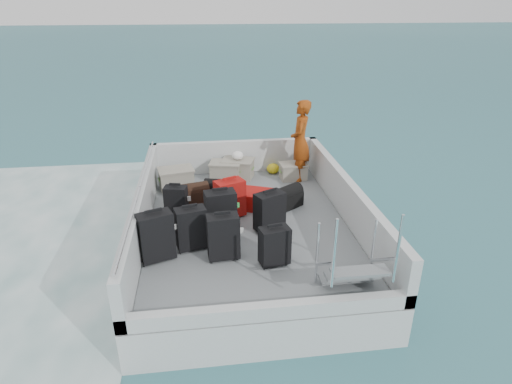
{
  "coord_description": "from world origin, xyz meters",
  "views": [
    {
      "loc": [
        -0.7,
        -6.43,
        4.1
      ],
      "look_at": [
        0.2,
        0.41,
        1.0
      ],
      "focal_mm": 30.0,
      "sensor_mm": 36.0,
      "label": 1
    }
  ],
  "objects_px": {
    "suitcase_3": "(223,237)",
    "passenger": "(300,141)",
    "suitcase_0": "(156,237)",
    "suitcase_6": "(275,246)",
    "crate_0": "(176,179)",
    "suitcase_7": "(270,212)",
    "crate_2": "(238,169)",
    "suitcase_4": "(221,212)",
    "crate_1": "(226,172)",
    "suitcase_5": "(230,199)",
    "suitcase_2": "(176,202)",
    "crate_3": "(293,172)",
    "suitcase_8": "(251,199)",
    "suitcase_1": "(191,229)"
  },
  "relations": [
    {
      "from": "suitcase_2",
      "to": "crate_0",
      "type": "xyz_separation_m",
      "value": [
        -0.05,
        1.23,
        -0.08
      ]
    },
    {
      "from": "suitcase_3",
      "to": "suitcase_5",
      "type": "height_order",
      "value": "suitcase_3"
    },
    {
      "from": "suitcase_1",
      "to": "suitcase_2",
      "type": "xyz_separation_m",
      "value": [
        -0.27,
        1.13,
        -0.06
      ]
    },
    {
      "from": "suitcase_5",
      "to": "passenger",
      "type": "bearing_deg",
      "value": 21.34
    },
    {
      "from": "crate_0",
      "to": "crate_2",
      "type": "distance_m",
      "value": 1.35
    },
    {
      "from": "suitcase_5",
      "to": "passenger",
      "type": "relative_size",
      "value": 0.4
    },
    {
      "from": "suitcase_4",
      "to": "crate_0",
      "type": "bearing_deg",
      "value": 103.69
    },
    {
      "from": "suitcase_0",
      "to": "suitcase_6",
      "type": "relative_size",
      "value": 1.28
    },
    {
      "from": "crate_0",
      "to": "suitcase_0",
      "type": "bearing_deg",
      "value": -93.84
    },
    {
      "from": "suitcase_7",
      "to": "crate_2",
      "type": "distance_m",
      "value": 2.39
    },
    {
      "from": "suitcase_3",
      "to": "crate_0",
      "type": "xyz_separation_m",
      "value": [
        -0.78,
        2.69,
        -0.15
      ]
    },
    {
      "from": "suitcase_5",
      "to": "suitcase_8",
      "type": "height_order",
      "value": "suitcase_5"
    },
    {
      "from": "crate_3",
      "to": "crate_0",
      "type": "bearing_deg",
      "value": -175.61
    },
    {
      "from": "suitcase_0",
      "to": "suitcase_6",
      "type": "xyz_separation_m",
      "value": [
        1.67,
        -0.34,
        -0.08
      ]
    },
    {
      "from": "suitcase_7",
      "to": "crate_2",
      "type": "bearing_deg",
      "value": 71.33
    },
    {
      "from": "suitcase_7",
      "to": "suitcase_2",
      "type": "bearing_deg",
      "value": 129.15
    },
    {
      "from": "suitcase_5",
      "to": "crate_2",
      "type": "height_order",
      "value": "suitcase_5"
    },
    {
      "from": "crate_0",
      "to": "crate_2",
      "type": "height_order",
      "value": "crate_0"
    },
    {
      "from": "suitcase_0",
      "to": "suitcase_3",
      "type": "height_order",
      "value": "suitcase_0"
    },
    {
      "from": "suitcase_1",
      "to": "crate_3",
      "type": "bearing_deg",
      "value": 37.13
    },
    {
      "from": "suitcase_5",
      "to": "crate_0",
      "type": "height_order",
      "value": "suitcase_5"
    },
    {
      "from": "suitcase_4",
      "to": "crate_1",
      "type": "bearing_deg",
      "value": 75.52
    },
    {
      "from": "suitcase_8",
      "to": "crate_1",
      "type": "bearing_deg",
      "value": 37.8
    },
    {
      "from": "crate_3",
      "to": "passenger",
      "type": "relative_size",
      "value": 0.31
    },
    {
      "from": "suitcase_2",
      "to": "crate_1",
      "type": "relative_size",
      "value": 0.92
    },
    {
      "from": "suitcase_3",
      "to": "suitcase_8",
      "type": "distance_m",
      "value": 1.79
    },
    {
      "from": "suitcase_3",
      "to": "passenger",
      "type": "xyz_separation_m",
      "value": [
        1.77,
        2.86,
        0.49
      ]
    },
    {
      "from": "suitcase_4",
      "to": "suitcase_8",
      "type": "height_order",
      "value": "suitcase_4"
    },
    {
      "from": "suitcase_2",
      "to": "crate_0",
      "type": "distance_m",
      "value": 1.23
    },
    {
      "from": "suitcase_5",
      "to": "suitcase_6",
      "type": "bearing_deg",
      "value": -94.87
    },
    {
      "from": "suitcase_7",
      "to": "crate_2",
      "type": "xyz_separation_m",
      "value": [
        -0.3,
        2.37,
        -0.14
      ]
    },
    {
      "from": "suitcase_0",
      "to": "suitcase_6",
      "type": "height_order",
      "value": "suitcase_0"
    },
    {
      "from": "suitcase_4",
      "to": "crate_2",
      "type": "height_order",
      "value": "suitcase_4"
    },
    {
      "from": "suitcase_5",
      "to": "passenger",
      "type": "height_order",
      "value": "passenger"
    },
    {
      "from": "suitcase_8",
      "to": "crate_2",
      "type": "xyz_separation_m",
      "value": [
        -0.1,
        1.44,
        0.04
      ]
    },
    {
      "from": "suitcase_7",
      "to": "suitcase_8",
      "type": "bearing_deg",
      "value": 76.14
    },
    {
      "from": "crate_1",
      "to": "suitcase_5",
      "type": "bearing_deg",
      "value": -91.12
    },
    {
      "from": "suitcase_8",
      "to": "crate_1",
      "type": "height_order",
      "value": "crate_1"
    },
    {
      "from": "suitcase_4",
      "to": "suitcase_7",
      "type": "xyz_separation_m",
      "value": [
        0.79,
        -0.04,
        -0.03
      ]
    },
    {
      "from": "suitcase_4",
      "to": "passenger",
      "type": "xyz_separation_m",
      "value": [
        1.76,
        2.07,
        0.48
      ]
    },
    {
      "from": "suitcase_1",
      "to": "crate_3",
      "type": "distance_m",
      "value": 3.31
    },
    {
      "from": "suitcase_5",
      "to": "suitcase_6",
      "type": "distance_m",
      "value": 1.65
    },
    {
      "from": "suitcase_0",
      "to": "suitcase_1",
      "type": "relative_size",
      "value": 1.11
    },
    {
      "from": "suitcase_3",
      "to": "crate_0",
      "type": "height_order",
      "value": "suitcase_3"
    },
    {
      "from": "suitcase_3",
      "to": "suitcase_4",
      "type": "distance_m",
      "value": 0.79
    },
    {
      "from": "suitcase_8",
      "to": "crate_0",
      "type": "bearing_deg",
      "value": 76.02
    },
    {
      "from": "suitcase_1",
      "to": "suitcase_7",
      "type": "height_order",
      "value": "suitcase_1"
    },
    {
      "from": "crate_0",
      "to": "crate_3",
      "type": "xyz_separation_m",
      "value": [
        2.43,
        0.19,
        -0.04
      ]
    },
    {
      "from": "suitcase_1",
      "to": "suitcase_8",
      "type": "height_order",
      "value": "suitcase_1"
    },
    {
      "from": "crate_2",
      "to": "crate_3",
      "type": "height_order",
      "value": "crate_2"
    }
  ]
}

